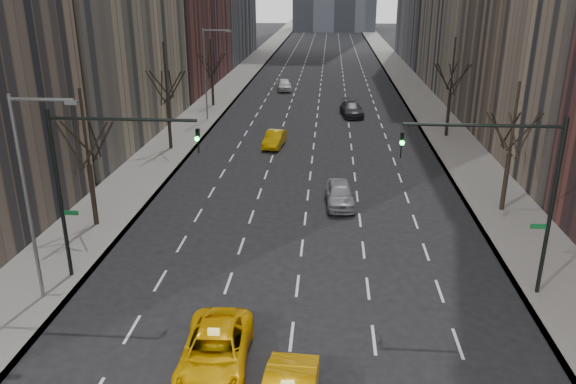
# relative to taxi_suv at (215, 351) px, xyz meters

# --- Properties ---
(sidewalk_left) EXTENTS (4.50, 320.00, 0.15)m
(sidewalk_left) POSITION_rel_taxi_suv_xyz_m (-9.62, 64.17, -0.65)
(sidewalk_left) COLOR slate
(sidewalk_left) RESTS_ON ground
(sidewalk_right) EXTENTS (4.50, 320.00, 0.15)m
(sidewalk_right) POSITION_rel_taxi_suv_xyz_m (14.88, 64.17, -0.65)
(sidewalk_right) COLOR slate
(sidewalk_right) RESTS_ON ground
(tree_lw_b) EXTENTS (3.36, 3.50, 7.82)m
(tree_lw_b) POSITION_rel_taxi_suv_xyz_m (-9.37, 12.17, 2.99)
(tree_lw_b) COLOR black
(tree_lw_b) RESTS_ON ground
(tree_lw_c) EXTENTS (3.36, 3.50, 8.74)m
(tree_lw_c) POSITION_rel_taxi_suv_xyz_m (-9.37, 28.17, 3.31)
(tree_lw_c) COLOR black
(tree_lw_c) RESTS_ON ground
(tree_lw_d) EXTENTS (3.36, 3.50, 7.36)m
(tree_lw_d) POSITION_rel_taxi_suv_xyz_m (-9.37, 46.17, 2.84)
(tree_lw_d) COLOR black
(tree_lw_d) RESTS_ON ground
(tree_rw_b) EXTENTS (3.36, 3.50, 7.82)m
(tree_rw_b) POSITION_rel_taxi_suv_xyz_m (14.63, 16.17, 2.99)
(tree_rw_b) COLOR black
(tree_rw_b) RESTS_ON ground
(tree_rw_c) EXTENTS (3.36, 3.50, 8.74)m
(tree_rw_c) POSITION_rel_taxi_suv_xyz_m (14.63, 34.17, 3.31)
(tree_rw_c) COLOR black
(tree_rw_c) RESTS_ON ground
(traffic_mast_left) EXTENTS (6.69, 0.39, 8.00)m
(traffic_mast_left) POSITION_rel_taxi_suv_xyz_m (-6.48, 6.17, 4.76)
(traffic_mast_left) COLOR black
(traffic_mast_left) RESTS_ON ground
(traffic_mast_right) EXTENTS (6.69, 0.39, 8.00)m
(traffic_mast_right) POSITION_rel_taxi_suv_xyz_m (11.73, 6.17, 4.76)
(traffic_mast_right) COLOR black
(traffic_mast_right) RESTS_ON ground
(streetlight_near) EXTENTS (2.83, 0.22, 9.00)m
(streetlight_near) POSITION_rel_taxi_suv_xyz_m (-8.21, 4.17, 4.89)
(streetlight_near) COLOR slate
(streetlight_near) RESTS_ON ground
(streetlight_far) EXTENTS (2.83, 0.22, 9.00)m
(streetlight_far) POSITION_rel_taxi_suv_xyz_m (-8.21, 39.17, 4.89)
(streetlight_far) COLOR slate
(streetlight_far) RESTS_ON ground
(taxi_suv) EXTENTS (2.63, 5.32, 1.45)m
(taxi_suv) POSITION_rel_taxi_suv_xyz_m (0.00, 0.00, 0.00)
(taxi_suv) COLOR #F4B605
(taxi_suv) RESTS_ON ground
(silver_sedan_ahead) EXTENTS (2.04, 4.47, 1.49)m
(silver_sedan_ahead) POSITION_rel_taxi_suv_xyz_m (4.69, 16.54, 0.02)
(silver_sedan_ahead) COLOR #95989D
(silver_sedan_ahead) RESTS_ON ground
(far_taxi) EXTENTS (1.90, 4.24, 1.35)m
(far_taxi) POSITION_rel_taxi_suv_xyz_m (-0.72, 29.84, -0.05)
(far_taxi) COLOR #DAA504
(far_taxi) RESTS_ON ground
(far_suv_grey) EXTENTS (2.71, 5.25, 1.45)m
(far_suv_grey) POSITION_rel_taxi_suv_xyz_m (6.26, 42.43, 0.00)
(far_suv_grey) COLOR #28292D
(far_suv_grey) RESTS_ON ground
(far_car_white) EXTENTS (2.28, 4.58, 1.50)m
(far_car_white) POSITION_rel_taxi_suv_xyz_m (-2.07, 57.00, 0.03)
(far_car_white) COLOR silver
(far_car_white) RESTS_ON ground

